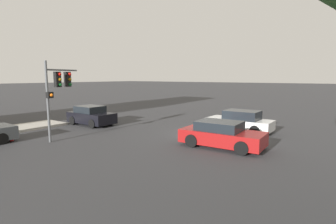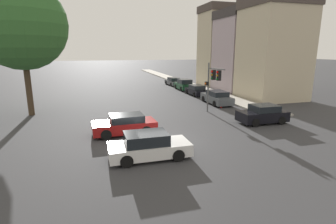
# 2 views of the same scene
# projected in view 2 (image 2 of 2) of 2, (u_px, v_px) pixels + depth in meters

# --- Properties ---
(ground_plane) EXTENTS (300.00, 300.00, 0.00)m
(ground_plane) POSITION_uv_depth(u_px,v_px,m) (159.00, 142.00, 16.75)
(ground_plane) COLOR #333335
(sidewalk_strip) EXTENTS (2.62, 60.00, 0.17)m
(sidewalk_strip) POSITION_uv_depth(u_px,v_px,m) (176.00, 80.00, 51.01)
(sidewalk_strip) COLOR #ADA89E
(sidewalk_strip) RESTS_ON ground_plane
(rowhouse_backdrop) EXTENTS (7.48, 18.92, 12.65)m
(rowhouse_backdrop) POSITION_uv_depth(u_px,v_px,m) (243.00, 49.00, 36.72)
(rowhouse_backdrop) COLOR beige
(rowhouse_backdrop) RESTS_ON ground_plane
(street_tree) EXTENTS (7.58, 7.58, 11.60)m
(street_tree) POSITION_uv_depth(u_px,v_px,m) (21.00, 25.00, 22.00)
(street_tree) COLOR #423323
(street_tree) RESTS_ON ground_plane
(traffic_signal) EXTENTS (0.89, 2.43, 4.62)m
(traffic_signal) POSITION_uv_depth(u_px,v_px,m) (213.00, 79.00, 23.70)
(traffic_signal) COLOR #515456
(traffic_signal) RESTS_ON ground_plane
(crossing_car_0) EXTENTS (4.37, 1.99, 1.43)m
(crossing_car_0) POSITION_uv_depth(u_px,v_px,m) (149.00, 146.00, 14.09)
(crossing_car_0) COLOR silver
(crossing_car_0) RESTS_ON ground_plane
(crossing_car_1) EXTENTS (4.41, 2.17, 1.38)m
(crossing_car_1) POSITION_uv_depth(u_px,v_px,m) (125.00, 125.00, 18.23)
(crossing_car_1) COLOR maroon
(crossing_car_1) RESTS_ON ground_plane
(crossing_car_2) EXTENTS (3.86, 1.98, 1.47)m
(crossing_car_2) POSITION_uv_depth(u_px,v_px,m) (263.00, 114.00, 21.02)
(crossing_car_2) COLOR black
(crossing_car_2) RESTS_ON ground_plane
(parked_car_0) EXTENTS (2.02, 4.73, 1.44)m
(parked_car_0) POSITION_uv_depth(u_px,v_px,m) (217.00, 98.00, 28.67)
(parked_car_0) COLOR #4C5156
(parked_car_0) RESTS_ON ground_plane
(parked_car_1) EXTENTS (1.88, 4.13, 1.34)m
(parked_car_1) POSITION_uv_depth(u_px,v_px,m) (196.00, 90.00, 34.26)
(parked_car_1) COLOR black
(parked_car_1) RESTS_ON ground_plane
(parked_car_2) EXTENTS (2.02, 4.20, 1.60)m
(parked_car_2) POSITION_uv_depth(u_px,v_px,m) (184.00, 85.00, 38.87)
(parked_car_2) COLOR #194728
(parked_car_2) RESTS_ON ground_plane
(parked_car_3) EXTENTS (1.95, 4.38, 1.31)m
(parked_car_3) POSITION_uv_depth(u_px,v_px,m) (173.00, 82.00, 44.17)
(parked_car_3) COLOR #4C5156
(parked_car_3) RESTS_ON ground_plane
(fire_hydrant) EXTENTS (0.22, 0.22, 0.92)m
(fire_hydrant) POSITION_uv_depth(u_px,v_px,m) (221.00, 103.00, 26.65)
(fire_hydrant) COLOR red
(fire_hydrant) RESTS_ON ground_plane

